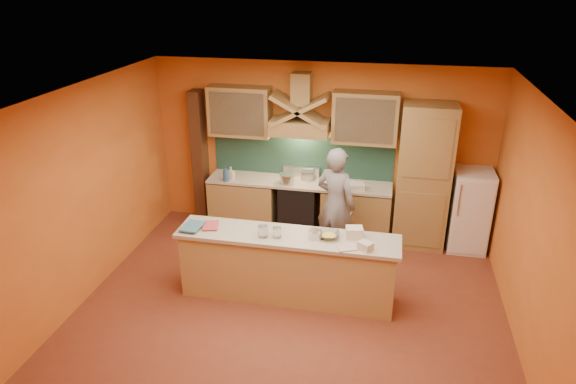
% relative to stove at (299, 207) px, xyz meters
% --- Properties ---
extents(floor, '(5.50, 5.00, 0.01)m').
position_rel_stove_xyz_m(floor, '(0.30, -2.20, -0.45)').
color(floor, brown).
rests_on(floor, ground).
extents(ceiling, '(5.50, 5.00, 0.01)m').
position_rel_stove_xyz_m(ceiling, '(0.30, -2.20, 2.35)').
color(ceiling, white).
rests_on(ceiling, wall_back).
extents(wall_back, '(5.50, 0.02, 2.80)m').
position_rel_stove_xyz_m(wall_back, '(0.30, 0.30, 0.95)').
color(wall_back, orange).
rests_on(wall_back, floor).
extents(wall_front, '(5.50, 0.02, 2.80)m').
position_rel_stove_xyz_m(wall_front, '(0.30, -4.70, 0.95)').
color(wall_front, orange).
rests_on(wall_front, floor).
extents(wall_left, '(0.02, 5.00, 2.80)m').
position_rel_stove_xyz_m(wall_left, '(-2.45, -2.20, 0.95)').
color(wall_left, orange).
rests_on(wall_left, floor).
extents(wall_right, '(0.02, 5.00, 2.80)m').
position_rel_stove_xyz_m(wall_right, '(3.05, -2.20, 0.95)').
color(wall_right, orange).
rests_on(wall_right, floor).
extents(base_cabinet_left, '(1.10, 0.60, 0.86)m').
position_rel_stove_xyz_m(base_cabinet_left, '(-0.95, 0.00, -0.02)').
color(base_cabinet_left, '#9E7E48').
rests_on(base_cabinet_left, floor).
extents(base_cabinet_right, '(1.10, 0.60, 0.86)m').
position_rel_stove_xyz_m(base_cabinet_right, '(0.95, 0.00, -0.02)').
color(base_cabinet_right, '#9E7E48').
rests_on(base_cabinet_right, floor).
extents(counter_top, '(3.00, 0.62, 0.04)m').
position_rel_stove_xyz_m(counter_top, '(-0.00, 0.00, 0.45)').
color(counter_top, '#B8AE9C').
rests_on(counter_top, base_cabinet_left).
extents(stove, '(0.60, 0.58, 0.90)m').
position_rel_stove_xyz_m(stove, '(0.00, 0.00, 0.00)').
color(stove, black).
rests_on(stove, floor).
extents(backsplash, '(3.00, 0.03, 0.70)m').
position_rel_stove_xyz_m(backsplash, '(-0.00, 0.28, 0.80)').
color(backsplash, '#1B3B32').
rests_on(backsplash, wall_back).
extents(range_hood, '(0.92, 0.50, 0.24)m').
position_rel_stove_xyz_m(range_hood, '(0.00, 0.05, 1.37)').
color(range_hood, '#9E7E48').
rests_on(range_hood, wall_back).
extents(hood_chimney, '(0.30, 0.30, 0.50)m').
position_rel_stove_xyz_m(hood_chimney, '(0.00, 0.15, 1.95)').
color(hood_chimney, '#9E7E48').
rests_on(hood_chimney, wall_back).
extents(upper_cabinet_left, '(1.00, 0.35, 0.80)m').
position_rel_stove_xyz_m(upper_cabinet_left, '(-1.00, 0.12, 1.55)').
color(upper_cabinet_left, '#9E7E48').
rests_on(upper_cabinet_left, wall_back).
extents(upper_cabinet_right, '(1.00, 0.35, 0.80)m').
position_rel_stove_xyz_m(upper_cabinet_right, '(1.00, 0.12, 1.55)').
color(upper_cabinet_right, '#9E7E48').
rests_on(upper_cabinet_right, wall_back).
extents(pantry_column, '(0.80, 0.60, 2.30)m').
position_rel_stove_xyz_m(pantry_column, '(1.95, 0.00, 0.70)').
color(pantry_column, '#9E7E48').
rests_on(pantry_column, floor).
extents(fridge, '(0.58, 0.60, 1.30)m').
position_rel_stove_xyz_m(fridge, '(2.70, 0.00, 0.20)').
color(fridge, white).
rests_on(fridge, floor).
extents(trim_column_left, '(0.20, 0.30, 2.30)m').
position_rel_stove_xyz_m(trim_column_left, '(-1.75, 0.15, 0.70)').
color(trim_column_left, '#472816').
rests_on(trim_column_left, floor).
extents(island_body, '(2.80, 0.55, 0.88)m').
position_rel_stove_xyz_m(island_body, '(0.20, -1.90, -0.01)').
color(island_body, tan).
rests_on(island_body, floor).
extents(island_top, '(2.90, 0.62, 0.05)m').
position_rel_stove_xyz_m(island_top, '(0.20, -1.90, 0.47)').
color(island_top, '#B8AE9C').
rests_on(island_top, island_body).
extents(person, '(0.76, 0.65, 1.77)m').
position_rel_stove_xyz_m(person, '(0.69, -0.70, 0.43)').
color(person, gray).
rests_on(person, floor).
extents(pot_large, '(0.27, 0.27, 0.18)m').
position_rel_stove_xyz_m(pot_large, '(-0.17, -0.14, 0.54)').
color(pot_large, '#B1B1B8').
rests_on(pot_large, stove).
extents(pot_small, '(0.28, 0.28, 0.15)m').
position_rel_stove_xyz_m(pot_small, '(0.12, 0.10, 0.53)').
color(pot_small, '#B0B0B7').
rests_on(pot_small, stove).
extents(soap_bottle_a, '(0.11, 0.11, 0.21)m').
position_rel_stove_xyz_m(soap_bottle_a, '(-1.11, -0.14, 0.58)').
color(soap_bottle_a, beige).
rests_on(soap_bottle_a, counter_top).
extents(soap_bottle_b, '(0.14, 0.14, 0.27)m').
position_rel_stove_xyz_m(soap_bottle_b, '(-1.17, -0.24, 0.60)').
color(soap_bottle_b, '#2E507F').
rests_on(soap_bottle_b, counter_top).
extents(bowl_back, '(0.34, 0.34, 0.08)m').
position_rel_stove_xyz_m(bowl_back, '(0.84, -0.12, 0.51)').
color(bowl_back, white).
rests_on(bowl_back, counter_top).
extents(dish_rack, '(0.29, 0.24, 0.09)m').
position_rel_stove_xyz_m(dish_rack, '(0.94, -0.13, 0.52)').
color(dish_rack, silver).
rests_on(dish_rack, counter_top).
extents(book_lower, '(0.27, 0.32, 0.03)m').
position_rel_stove_xyz_m(book_lower, '(-0.95, -1.91, 0.51)').
color(book_lower, '#C1454A').
rests_on(book_lower, island_top).
extents(book_upper, '(0.27, 0.35, 0.03)m').
position_rel_stove_xyz_m(book_upper, '(-1.18, -1.97, 0.53)').
color(book_upper, teal).
rests_on(book_upper, island_top).
extents(jar_large, '(0.17, 0.17, 0.15)m').
position_rel_stove_xyz_m(jar_large, '(-0.09, -2.01, 0.57)').
color(jar_large, white).
rests_on(jar_large, island_top).
extents(jar_small, '(0.12, 0.12, 0.14)m').
position_rel_stove_xyz_m(jar_small, '(0.08, -1.99, 0.56)').
color(jar_small, white).
rests_on(jar_small, island_top).
extents(kitchen_scale, '(0.16, 0.16, 0.11)m').
position_rel_stove_xyz_m(kitchen_scale, '(0.56, -1.92, 0.55)').
color(kitchen_scale, white).
rests_on(kitchen_scale, island_top).
extents(mixing_bowl, '(0.30, 0.30, 0.07)m').
position_rel_stove_xyz_m(mixing_bowl, '(0.73, -1.86, 0.53)').
color(mixing_bowl, silver).
rests_on(mixing_bowl, island_top).
extents(cloth, '(0.29, 0.26, 0.02)m').
position_rel_stove_xyz_m(cloth, '(0.98, -2.09, 0.50)').
color(cloth, beige).
rests_on(cloth, island_top).
extents(grocery_bag_a, '(0.24, 0.21, 0.14)m').
position_rel_stove_xyz_m(grocery_bag_a, '(1.05, -1.79, 0.56)').
color(grocery_bag_a, beige).
rests_on(grocery_bag_a, island_top).
extents(grocery_bag_b, '(0.21, 0.20, 0.10)m').
position_rel_stove_xyz_m(grocery_bag_b, '(1.21, -2.08, 0.55)').
color(grocery_bag_b, beige).
rests_on(grocery_bag_b, island_top).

